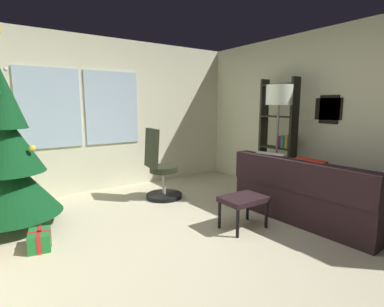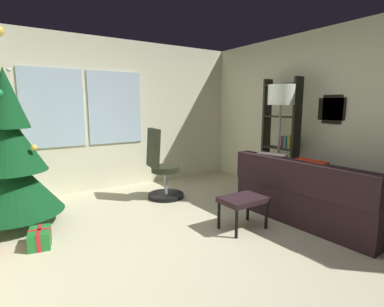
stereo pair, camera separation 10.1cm
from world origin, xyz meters
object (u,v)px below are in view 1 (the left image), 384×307
holiday_tree (9,164)px  couch (324,196)px  footstool (243,201)px  gift_box_green (40,240)px  bookshelf (278,143)px  floor_lamp (279,103)px  office_chair (160,172)px

holiday_tree → couch: bearing=-30.2°
footstool → gift_box_green: (-2.05, 0.82, -0.24)m
couch → footstool: bearing=161.8°
holiday_tree → gift_box_green: size_ratio=6.91×
couch → gift_box_green: (-3.14, 1.18, -0.20)m
bookshelf → floor_lamp: (-0.44, -0.33, 0.64)m
footstool → office_chair: 1.57m
floor_lamp → gift_box_green: bearing=172.1°
holiday_tree → bookshelf: size_ratio=1.24×
floor_lamp → footstool: bearing=-159.4°
bookshelf → gift_box_green: bearing=178.4°
couch → office_chair: size_ratio=1.71×
couch → bookshelf: bookshelf is taller
floor_lamp → holiday_tree: bearing=160.1°
footstool → holiday_tree: (-2.21, 1.57, 0.45)m
gift_box_green → office_chair: office_chair is taller
holiday_tree → bookshelf: 3.78m
couch → gift_box_green: 3.36m
footstool → couch: bearing=-18.2°
footstool → holiday_tree: 2.75m
couch → holiday_tree: (-3.31, 1.93, 0.49)m
footstool → floor_lamp: bearing=20.6°
footstool → bookshelf: bookshelf is taller
couch → floor_lamp: 1.40m
footstool → office_chair: bearing=99.6°
bookshelf → couch: bearing=-109.5°
gift_box_green → floor_lamp: (3.09, -0.43, 1.38)m
couch → bookshelf: bearing=70.5°
office_chair → bookshelf: (1.73, -0.82, 0.40)m
gift_box_green → bookshelf: 3.60m
couch → holiday_tree: holiday_tree is taller
bookshelf → office_chair: bearing=154.6°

